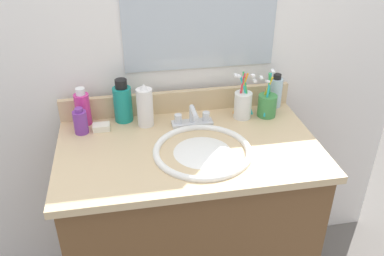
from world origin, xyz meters
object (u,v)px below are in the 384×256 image
bottle_mouthwash_teal (123,102)px  soap_bar (101,127)px  bottle_soap_pink (83,108)px  cup_white_ceramic (243,104)px  cup_green (267,105)px  bottle_cream_purple (80,122)px  bottle_lotion_white (145,107)px  faucet (192,119)px  bottle_gel_clear (276,92)px

bottle_mouthwash_teal → soap_bar: 0.13m
bottle_soap_pink → soap_bar: bearing=-44.1°
soap_bar → bottle_mouthwash_teal: bearing=35.6°
bottle_mouthwash_teal → cup_white_ceramic: (0.47, -0.06, -0.02)m
bottle_soap_pink → cup_green: size_ratio=0.78×
bottle_cream_purple → bottle_lotion_white: bottle_lotion_white is taller
bottle_cream_purple → bottle_mouthwash_teal: bearing=23.8°
bottle_lotion_white → faucet: bearing=-11.3°
bottle_lotion_white → cup_white_ceramic: bearing=-1.3°
bottle_soap_pink → soap_bar: size_ratio=2.35×
bottle_cream_purple → bottle_soap_pink: bearing=83.8°
bottle_soap_pink → bottle_lotion_white: size_ratio=0.87×
bottle_soap_pink → bottle_cream_purple: (-0.01, -0.07, -0.02)m
bottle_soap_pink → cup_green: bearing=-5.2°
bottle_cream_purple → cup_white_ceramic: cup_white_ceramic is taller
bottle_mouthwash_teal → cup_green: 0.57m
soap_bar → faucet: bearing=-4.3°
bottle_gel_clear → bottle_cream_purple: 0.80m
bottle_lotion_white → cup_green: cup_green is taller
bottle_mouthwash_teal → bottle_cream_purple: bottle_mouthwash_teal is taller
bottle_gel_clear → cup_white_ceramic: cup_white_ceramic is taller
bottle_cream_purple → cup_white_ceramic: (0.63, 0.01, 0.01)m
soap_bar → bottle_soap_pink: bearing=135.9°
bottle_mouthwash_teal → cup_green: size_ratio=0.90×
bottle_gel_clear → cup_white_ceramic: 0.18m
faucet → soap_bar: size_ratio=2.50×
faucet → bottle_lotion_white: size_ratio=0.92×
cup_white_ceramic → cup_green: bearing=-1.7°
bottle_mouthwash_teal → bottle_lotion_white: same height
faucet → bottle_mouthwash_teal: 0.28m
bottle_gel_clear → bottle_mouthwash_teal: bottle_mouthwash_teal is taller
bottle_soap_pink → bottle_lotion_white: 0.24m
bottle_soap_pink → bottle_cream_purple: bearing=-96.2°
cup_white_ceramic → bottle_lotion_white: bearing=178.7°
bottle_lotion_white → bottle_soap_pink: bearing=167.1°
faucet → bottle_soap_pink: (-0.41, 0.09, 0.04)m
cup_green → bottle_mouthwash_teal: bearing=173.4°
cup_white_ceramic → bottle_gel_clear: bearing=24.1°
soap_bar → cup_green: bearing=-0.2°
faucet → bottle_mouthwash_teal: size_ratio=0.92×
cup_green → soap_bar: 0.66m
cup_white_ceramic → soap_bar: 0.56m
bottle_cream_purple → soap_bar: 0.08m
faucet → bottle_mouthwash_teal: bearing=161.0°
bottle_cream_purple → cup_white_ceramic: 0.63m
bottle_soap_pink → bottle_mouthwash_teal: bottle_mouthwash_teal is taller
bottle_gel_clear → cup_white_ceramic: (-0.16, -0.07, -0.01)m
faucet → bottle_cream_purple: bearing=177.5°
cup_white_ceramic → bottle_mouthwash_teal: bearing=172.3°
bottle_mouthwash_teal → cup_white_ceramic: 0.47m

